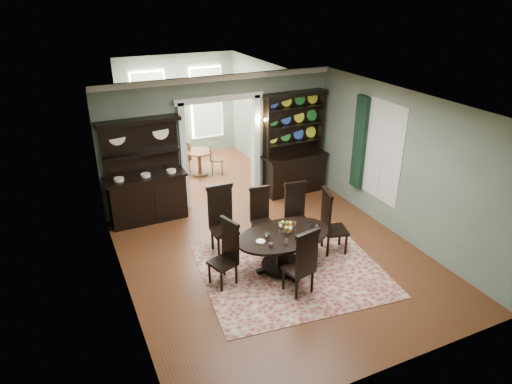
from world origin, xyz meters
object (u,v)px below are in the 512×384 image
Objects in this scene: sideboard at (146,186)px; welsh_dresser at (294,157)px; parlor_table at (199,159)px; dining_table at (283,245)px.

welsh_dresser is at bearing -1.00° from sideboard.
sideboard is 3.66m from welsh_dresser.
sideboard is 0.91× the size of welsh_dresser.
sideboard reaches higher than parlor_table.
sideboard is 3.03× the size of parlor_table.
dining_table is 3.50m from sideboard.
parlor_table is (0.02, 4.94, -0.04)m from dining_table.
sideboard is at bearing 116.90° from dining_table.
dining_table is 0.83× the size of sideboard.
dining_table is at bearing -90.28° from parlor_table.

